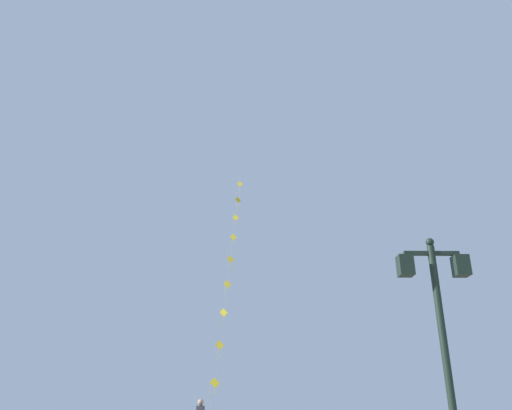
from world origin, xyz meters
TOP-DOWN VIEW (x-y plane):
  - twin_lantern_lamp_post at (2.84, 9.04)m, footprint 1.36×0.28m
  - kite_train at (-1.82, 25.75)m, footprint 1.15×10.49m

SIDE VIEW (x-z plane):
  - twin_lantern_lamp_post at x=2.84m, z-range 0.88..5.43m
  - kite_train at x=-1.82m, z-range 0.28..16.07m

